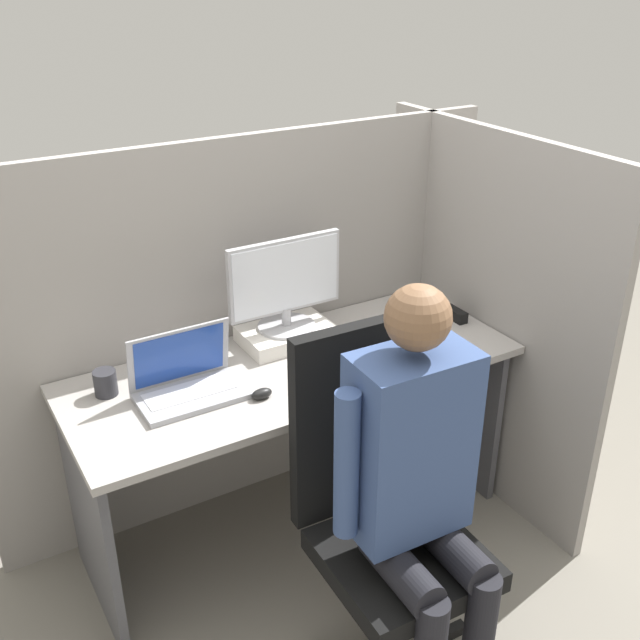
{
  "coord_description": "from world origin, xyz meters",
  "views": [
    {
      "loc": [
        -1.13,
        -1.77,
        2.11
      ],
      "look_at": [
        0.01,
        0.16,
        1.01
      ],
      "focal_mm": 42.0,
      "sensor_mm": 36.0,
      "label": 1
    }
  ],
  "objects_px": {
    "paper_box": "(287,334)",
    "person": "(419,479)",
    "laptop": "(188,383)",
    "pen_cup": "(105,383)",
    "monitor": "(285,284)",
    "carrot_toy": "(357,380)",
    "office_chair": "(381,506)",
    "stapler": "(453,313)"
  },
  "relations": [
    {
      "from": "laptop",
      "to": "person",
      "type": "bearing_deg",
      "value": -65.14
    },
    {
      "from": "stapler",
      "to": "monitor",
      "type": "bearing_deg",
      "value": 165.69
    },
    {
      "from": "paper_box",
      "to": "monitor",
      "type": "distance_m",
      "value": 0.21
    },
    {
      "from": "office_chair",
      "to": "pen_cup",
      "type": "distance_m",
      "value": 1.01
    },
    {
      "from": "laptop",
      "to": "carrot_toy",
      "type": "distance_m",
      "value": 0.58
    },
    {
      "from": "person",
      "to": "pen_cup",
      "type": "xyz_separation_m",
      "value": [
        -0.61,
        0.94,
        0.01
      ]
    },
    {
      "from": "paper_box",
      "to": "person",
      "type": "height_order",
      "value": "person"
    },
    {
      "from": "office_chair",
      "to": "pen_cup",
      "type": "height_order",
      "value": "office_chair"
    },
    {
      "from": "laptop",
      "to": "office_chair",
      "type": "distance_m",
      "value": 0.77
    },
    {
      "from": "monitor",
      "to": "person",
      "type": "distance_m",
      "value": 1.0
    },
    {
      "from": "person",
      "to": "pen_cup",
      "type": "relative_size",
      "value": 15.11
    },
    {
      "from": "carrot_toy",
      "to": "person",
      "type": "bearing_deg",
      "value": -105.94
    },
    {
      "from": "monitor",
      "to": "carrot_toy",
      "type": "xyz_separation_m",
      "value": [
        0.06,
        -0.41,
        -0.22
      ]
    },
    {
      "from": "stapler",
      "to": "pen_cup",
      "type": "distance_m",
      "value": 1.41
    },
    {
      "from": "paper_box",
      "to": "person",
      "type": "relative_size",
      "value": 0.26
    },
    {
      "from": "pen_cup",
      "to": "office_chair",
      "type": "bearing_deg",
      "value": -52.3
    },
    {
      "from": "paper_box",
      "to": "carrot_toy",
      "type": "relative_size",
      "value": 2.92
    },
    {
      "from": "paper_box",
      "to": "laptop",
      "type": "relative_size",
      "value": 0.97
    },
    {
      "from": "carrot_toy",
      "to": "office_chair",
      "type": "distance_m",
      "value": 0.48
    },
    {
      "from": "laptop",
      "to": "stapler",
      "type": "height_order",
      "value": "laptop"
    },
    {
      "from": "stapler",
      "to": "pen_cup",
      "type": "bearing_deg",
      "value": 174.08
    },
    {
      "from": "person",
      "to": "pen_cup",
      "type": "bearing_deg",
      "value": 122.85
    },
    {
      "from": "paper_box",
      "to": "person",
      "type": "xyz_separation_m",
      "value": [
        -0.1,
        -0.97,
        0.0
      ]
    },
    {
      "from": "monitor",
      "to": "laptop",
      "type": "xyz_separation_m",
      "value": [
        -0.47,
        -0.18,
        -0.2
      ]
    },
    {
      "from": "carrot_toy",
      "to": "paper_box",
      "type": "bearing_deg",
      "value": 97.83
    },
    {
      "from": "monitor",
      "to": "office_chair",
      "type": "height_order",
      "value": "monitor"
    },
    {
      "from": "carrot_toy",
      "to": "person",
      "type": "distance_m",
      "value": 0.58
    },
    {
      "from": "office_chair",
      "to": "pen_cup",
      "type": "xyz_separation_m",
      "value": [
        -0.6,
        0.78,
        0.22
      ]
    },
    {
      "from": "monitor",
      "to": "paper_box",
      "type": "bearing_deg",
      "value": -90.0
    },
    {
      "from": "paper_box",
      "to": "laptop",
      "type": "height_order",
      "value": "laptop"
    },
    {
      "from": "paper_box",
      "to": "pen_cup",
      "type": "distance_m",
      "value": 0.71
    },
    {
      "from": "paper_box",
      "to": "person",
      "type": "bearing_deg",
      "value": -96.14
    },
    {
      "from": "laptop",
      "to": "carrot_toy",
      "type": "relative_size",
      "value": 3.03
    },
    {
      "from": "paper_box",
      "to": "carrot_toy",
      "type": "height_order",
      "value": "paper_box"
    },
    {
      "from": "laptop",
      "to": "pen_cup",
      "type": "xyz_separation_m",
      "value": [
        -0.24,
        0.15,
        -0.0
      ]
    },
    {
      "from": "monitor",
      "to": "pen_cup",
      "type": "xyz_separation_m",
      "value": [
        -0.71,
        -0.03,
        -0.2
      ]
    },
    {
      "from": "carrot_toy",
      "to": "person",
      "type": "xyz_separation_m",
      "value": [
        -0.16,
        -0.56,
        0.01
      ]
    },
    {
      "from": "office_chair",
      "to": "paper_box",
      "type": "bearing_deg",
      "value": 82.23
    },
    {
      "from": "office_chair",
      "to": "person",
      "type": "relative_size",
      "value": 0.84
    },
    {
      "from": "office_chair",
      "to": "person",
      "type": "height_order",
      "value": "person"
    },
    {
      "from": "office_chair",
      "to": "monitor",
      "type": "bearing_deg",
      "value": 82.26
    },
    {
      "from": "paper_box",
      "to": "stapler",
      "type": "relative_size",
      "value": 2.59
    }
  ]
}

